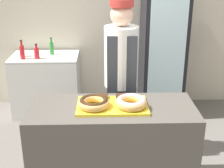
% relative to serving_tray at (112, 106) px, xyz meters
% --- Properties ---
extents(wall_back, '(8.00, 0.06, 2.70)m').
position_rel_serving_tray_xyz_m(wall_back, '(0.00, 2.13, 0.45)').
color(wall_back, beige).
rests_on(wall_back, ground_plane).
extents(display_counter, '(1.49, 0.63, 0.89)m').
position_rel_serving_tray_xyz_m(display_counter, '(0.00, 0.00, -0.46)').
color(display_counter, '#4C4742').
rests_on(display_counter, ground_plane).
extents(serving_tray, '(0.62, 0.39, 0.02)m').
position_rel_serving_tray_xyz_m(serving_tray, '(0.00, 0.00, 0.00)').
color(serving_tray, yellow).
rests_on(serving_tray, display_counter).
extents(donut_chocolate_glaze, '(0.28, 0.28, 0.08)m').
position_rel_serving_tray_xyz_m(donut_chocolate_glaze, '(-0.16, -0.04, 0.06)').
color(donut_chocolate_glaze, tan).
rests_on(donut_chocolate_glaze, serving_tray).
extents(donut_light_glaze, '(0.28, 0.28, 0.08)m').
position_rel_serving_tray_xyz_m(donut_light_glaze, '(0.16, -0.04, 0.06)').
color(donut_light_glaze, tan).
rests_on(donut_light_glaze, serving_tray).
extents(brownie_back_left, '(0.09, 0.09, 0.03)m').
position_rel_serving_tray_xyz_m(brownie_back_left, '(-0.08, 0.14, 0.03)').
color(brownie_back_left, '#382111').
rests_on(brownie_back_left, serving_tray).
extents(brownie_back_right, '(0.09, 0.09, 0.03)m').
position_rel_serving_tray_xyz_m(brownie_back_right, '(0.08, 0.14, 0.03)').
color(brownie_back_right, '#382111').
rests_on(brownie_back_right, serving_tray).
extents(baker_person, '(0.35, 0.35, 1.76)m').
position_rel_serving_tray_xyz_m(baker_person, '(0.11, 0.63, 0.04)').
color(baker_person, '#4C4C51').
rests_on(baker_person, ground_plane).
extents(beverage_fridge, '(0.58, 0.67, 1.84)m').
position_rel_serving_tray_xyz_m(beverage_fridge, '(0.76, 1.74, 0.02)').
color(beverage_fridge, black).
rests_on(beverage_fridge, ground_plane).
extents(chest_freezer, '(0.94, 0.62, 0.87)m').
position_rel_serving_tray_xyz_m(chest_freezer, '(-0.90, 1.75, -0.47)').
color(chest_freezer, silver).
rests_on(chest_freezer, ground_plane).
extents(bottle_red, '(0.06, 0.06, 0.26)m').
position_rel_serving_tray_xyz_m(bottle_red, '(-1.17, 1.60, 0.07)').
color(bottle_red, red).
rests_on(bottle_red, chest_freezer).
extents(bottle_green, '(0.07, 0.07, 0.23)m').
position_rel_serving_tray_xyz_m(bottle_green, '(-1.20, 1.72, 0.05)').
color(bottle_green, '#2D8C38').
rests_on(bottle_green, chest_freezer).
extents(bottle_red_b, '(0.07, 0.07, 0.21)m').
position_rel_serving_tray_xyz_m(bottle_red_b, '(-0.98, 1.61, 0.04)').
color(bottle_red_b, red).
rests_on(bottle_red_b, chest_freezer).
extents(bottle_green_b, '(0.06, 0.06, 0.24)m').
position_rel_serving_tray_xyz_m(bottle_green_b, '(-0.81, 1.82, 0.06)').
color(bottle_green_b, '#2D8C38').
rests_on(bottle_green_b, chest_freezer).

